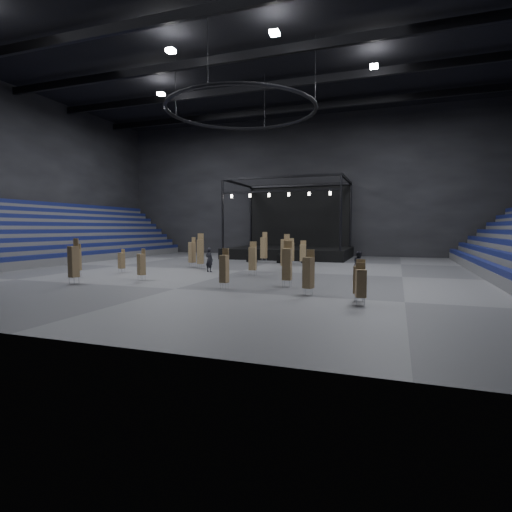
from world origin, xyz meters
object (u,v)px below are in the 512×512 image
(chair_stack_0, at_px, (359,279))
(chair_stack_7, at_px, (287,263))
(chair_stack_6, at_px, (253,258))
(chair_stack_9, at_px, (192,252))
(chair_stack_12, at_px, (74,261))
(chair_stack_14, at_px, (264,247))
(chair_stack_16, at_px, (224,268))
(crew_member, at_px, (359,265))
(stage, at_px, (291,245))
(flight_case_mid, at_px, (284,259))
(flight_case_left, at_px, (252,259))
(chair_stack_5, at_px, (76,259))
(chair_stack_10, at_px, (284,251))
(chair_stack_15, at_px, (361,283))
(chair_stack_3, at_px, (285,252))
(chair_stack_13, at_px, (200,251))
(flight_case_right, at_px, (307,259))
(chair_stack_11, at_px, (292,251))
(chair_stack_17, at_px, (141,264))
(chair_stack_2, at_px, (303,252))
(man_center, at_px, (209,260))
(chair_stack_1, at_px, (122,260))

(chair_stack_0, height_order, chair_stack_7, chair_stack_7)
(chair_stack_6, distance_m, chair_stack_9, 8.76)
(chair_stack_12, height_order, chair_stack_14, chair_stack_14)
(chair_stack_16, relative_size, crew_member, 1.24)
(stage, relative_size, flight_case_mid, 10.20)
(flight_case_left, bearing_deg, chair_stack_5, -115.04)
(chair_stack_16, bearing_deg, chair_stack_14, 107.34)
(chair_stack_0, distance_m, chair_stack_10, 20.62)
(flight_case_mid, height_order, chair_stack_15, chair_stack_15)
(flight_case_left, bearing_deg, chair_stack_14, -12.35)
(chair_stack_6, distance_m, chair_stack_12, 12.04)
(stage, relative_size, chair_stack_3, 4.61)
(flight_case_left, xyz_separation_m, flight_case_mid, (3.55, -0.27, 0.11))
(chair_stack_12, bearing_deg, chair_stack_16, 20.48)
(chair_stack_16, bearing_deg, chair_stack_13, 130.48)
(flight_case_right, height_order, chair_stack_11, chair_stack_11)
(chair_stack_9, xyz_separation_m, chair_stack_14, (4.70, 6.51, 0.20))
(chair_stack_17, bearing_deg, chair_stack_7, 23.98)
(chair_stack_11, bearing_deg, chair_stack_16, -106.94)
(flight_case_left, height_order, chair_stack_15, chair_stack_15)
(chair_stack_14, relative_size, crew_member, 1.64)
(chair_stack_5, distance_m, chair_stack_11, 18.87)
(stage, distance_m, chair_stack_2, 11.13)
(chair_stack_6, bearing_deg, crew_member, 1.48)
(chair_stack_9, bearing_deg, chair_stack_15, -19.73)
(man_center, bearing_deg, flight_case_right, -98.64)
(chair_stack_3, bearing_deg, chair_stack_5, -126.41)
(chair_stack_0, distance_m, chair_stack_13, 18.27)
(chair_stack_1, height_order, chair_stack_16, chair_stack_16)
(chair_stack_7, xyz_separation_m, chair_stack_13, (-9.87, 7.92, 0.13))
(flight_case_right, distance_m, man_center, 12.32)
(crew_member, bearing_deg, flight_case_mid, 23.97)
(flight_case_left, distance_m, chair_stack_3, 9.47)
(chair_stack_7, relative_size, chair_stack_17, 1.30)
(stage, xyz_separation_m, chair_stack_6, (2.07, -19.27, -0.13))
(flight_case_left, bearing_deg, stage, 74.85)
(flight_case_mid, relative_size, chair_stack_16, 0.58)
(chair_stack_1, xyz_separation_m, crew_member, (17.99, 2.83, -0.04))
(chair_stack_3, distance_m, chair_stack_10, 7.05)
(chair_stack_10, relative_size, chair_stack_12, 0.84)
(chair_stack_6, height_order, chair_stack_13, chair_stack_13)
(chair_stack_1, relative_size, chair_stack_13, 0.61)
(chair_stack_2, bearing_deg, chair_stack_11, 148.02)
(chair_stack_16, bearing_deg, chair_stack_12, -166.41)
(flight_case_left, distance_m, chair_stack_2, 6.57)
(stage, distance_m, chair_stack_13, 16.44)
(chair_stack_0, height_order, chair_stack_15, chair_stack_0)
(chair_stack_16, bearing_deg, chair_stack_10, 100.35)
(crew_member, bearing_deg, stage, 12.12)
(flight_case_mid, distance_m, chair_stack_1, 15.96)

